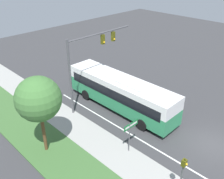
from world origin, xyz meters
The scene contains 7 objects.
ground_plane centered at (0.00, 0.00, 0.00)m, with size 80.00×80.00×0.00m, color #38383A.
lane_divider_near centered at (-3.60, 0.00, 0.00)m, with size 0.14×30.00×0.01m.
bus centered at (-1.25, 8.86, 1.87)m, with size 2.77×11.80×3.37m.
signal_gantry centered at (-2.83, 11.38, 5.16)m, with size 7.54×0.41×7.18m.
pedestrian_signal centered at (-6.26, -0.66, 2.14)m, with size 0.28×0.34×3.15m.
street_sign centered at (-5.21, 4.21, 1.92)m, with size 1.48×0.08×2.67m.
roadside_tree centered at (-9.59, 8.80, 4.53)m, with size 3.21×3.21×6.05m.
Camera 1 is at (-16.42, -5.05, 13.17)m, focal length 40.00 mm.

